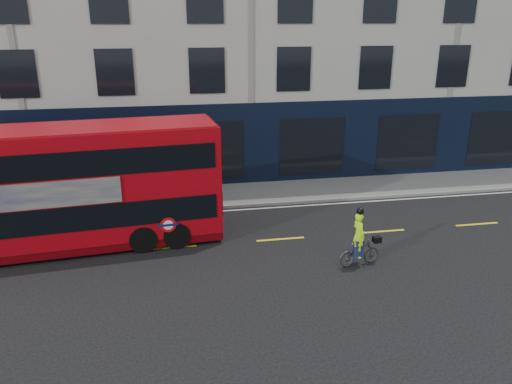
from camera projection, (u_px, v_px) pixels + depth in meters
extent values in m
plane|color=black|center=(290.00, 257.00, 17.07)|extent=(120.00, 120.00, 0.00)
cube|color=gray|center=(257.00, 193.00, 23.09)|extent=(60.00, 3.00, 0.12)
cube|color=gray|center=(263.00, 204.00, 21.69)|extent=(60.00, 0.12, 0.13)
cube|color=#B3B1A9|center=(235.00, 22.00, 26.65)|extent=(50.00, 10.00, 15.00)
cube|color=black|center=(251.00, 145.00, 23.82)|extent=(50.00, 0.08, 4.00)
cube|color=silver|center=(264.00, 208.00, 21.43)|extent=(58.00, 0.10, 0.01)
cube|color=#A90610|center=(62.00, 185.00, 17.08)|extent=(10.86, 3.42, 3.84)
cube|color=#540308|center=(70.00, 239.00, 17.77)|extent=(10.86, 3.38, 0.29)
cube|color=black|center=(65.00, 208.00, 17.36)|extent=(10.44, 3.42, 0.87)
cube|color=black|center=(58.00, 156.00, 16.75)|extent=(10.44, 3.42, 0.87)
cube|color=maroon|center=(54.00, 129.00, 16.43)|extent=(10.64, 3.31, 0.08)
cube|color=black|center=(216.00, 194.00, 18.72)|extent=(0.25, 2.18, 0.87)
cube|color=black|center=(215.00, 146.00, 18.10)|extent=(0.25, 2.18, 0.87)
cube|color=tan|center=(26.00, 197.00, 15.68)|extent=(5.80, 0.59, 0.87)
cylinder|color=red|center=(168.00, 225.00, 17.27)|extent=(0.54, 0.07, 0.54)
cylinder|color=white|center=(168.00, 225.00, 17.26)|extent=(0.35, 0.05, 0.35)
cube|color=#0C1459|center=(168.00, 225.00, 17.26)|extent=(0.68, 0.08, 0.09)
cylinder|color=black|center=(173.00, 223.00, 18.63)|extent=(1.20, 2.56, 0.97)
cylinder|color=black|center=(141.00, 227.00, 18.34)|extent=(1.20, 2.56, 0.97)
imported|color=#434547|center=(360.00, 252.00, 16.44)|extent=(1.53, 0.66, 0.89)
imported|color=#ACFF0F|center=(358.00, 235.00, 16.19)|extent=(0.45, 0.61, 1.52)
cube|color=black|center=(377.00, 239.00, 16.51)|extent=(0.29, 0.25, 0.21)
cube|color=#1D254D|center=(358.00, 248.00, 16.35)|extent=(0.34, 0.40, 0.66)
sphere|color=black|center=(360.00, 211.00, 15.92)|extent=(0.24, 0.24, 0.24)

